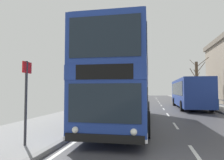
% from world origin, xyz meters
% --- Properties ---
extents(double_decker_bus_main, '(2.76, 11.19, 4.37)m').
position_xyz_m(double_decker_bus_main, '(-2.67, 7.65, 2.29)').
color(double_decker_bus_main, navy).
rests_on(double_decker_bus_main, ground).
extents(background_bus_far_lane, '(2.80, 10.69, 2.96)m').
position_xyz_m(background_bus_far_lane, '(2.68, 18.44, 1.63)').
color(background_bus_far_lane, navy).
rests_on(background_bus_far_lane, ground).
extents(bus_stop_sign_near, '(0.08, 0.44, 2.64)m').
position_xyz_m(bus_stop_sign_near, '(-5.13, 2.10, 1.76)').
color(bus_stop_sign_near, '#2D2D33').
rests_on(bus_stop_sign_near, ground).
extents(bare_tree_far_00, '(2.49, 2.90, 6.47)m').
position_xyz_m(bare_tree_far_00, '(5.47, 27.75, 3.25)').
color(bare_tree_far_00, '#4C3D2D').
rests_on(bare_tree_far_00, ground).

